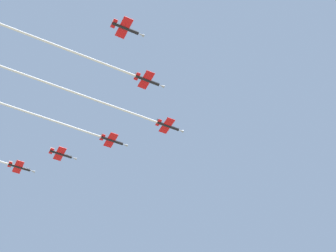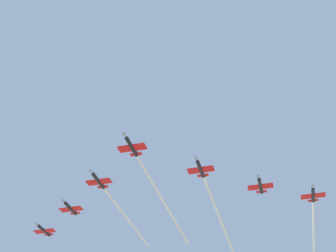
{
  "view_description": "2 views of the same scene",
  "coord_description": "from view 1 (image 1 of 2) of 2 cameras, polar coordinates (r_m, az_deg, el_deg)",
  "views": [
    {
      "loc": [
        125.56,
        60.3,
        3.09
      ],
      "look_at": [
        13.88,
        13.78,
        128.93
      ],
      "focal_mm": 54.92,
      "sensor_mm": 36.0,
      "label": 1
    },
    {
      "loc": [
        -76.46,
        48.24,
        64.28
      ],
      "look_at": [
        9.76,
        5.58,
        135.38
      ],
      "focal_mm": 49.26,
      "sensor_mm": 36.0,
      "label": 2
    }
  ],
  "objects": [
    {
      "name": "jet_port_outer",
      "position": [
        188.31,
        -11.73,
        -3.08
      ],
      "size": [
        8.89,
        8.16,
        2.12
      ],
      "rotation": [
        0.0,
        0.0,
        0.86
      ],
      "color": "black"
    },
    {
      "name": "jet_lead",
      "position": [
        168.85,
        -7.11,
        2.54
      ],
      "size": [
        53.94,
        47.03,
        2.12
      ],
      "rotation": [
        0.0,
        0.0,
        0.86
      ],
      "color": "black"
    },
    {
      "name": "jet_starboard_outer",
      "position": [
        150.88,
        -4.66,
        10.74
      ],
      "size": [
        8.89,
        8.16,
        2.12
      ],
      "rotation": [
        0.0,
        0.0,
        0.86
      ],
      "color": "black"
    },
    {
      "name": "jet_port_inner",
      "position": [
        176.42,
        -13.75,
        0.96
      ],
      "size": [
        56.64,
        49.38,
        2.12
      ],
      "rotation": [
        0.0,
        0.0,
        0.86
      ],
      "color": "black"
    },
    {
      "name": "jet_starboard_inner",
      "position": [
        158.77,
        -7.65,
        7.07
      ],
      "size": [
        42.19,
        36.82,
        2.12
      ],
      "rotation": [
        0.0,
        0.0,
        0.86
      ],
      "color": "black"
    }
  ]
}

